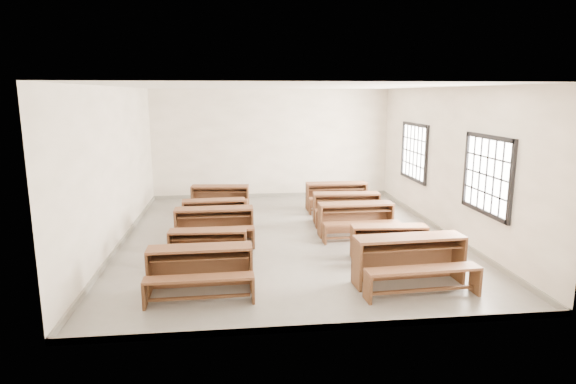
{
  "coord_description": "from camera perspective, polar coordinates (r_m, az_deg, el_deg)",
  "views": [
    {
      "loc": [
        -1.15,
        -9.98,
        3.05
      ],
      "look_at": [
        0.0,
        0.0,
        1.0
      ],
      "focal_mm": 30.0,
      "sensor_mm": 36.0,
      "label": 1
    }
  ],
  "objects": [
    {
      "name": "room",
      "position": [
        10.1,
        0.51,
        6.38
      ],
      "size": [
        8.5,
        8.5,
        3.2
      ],
      "color": "gray",
      "rests_on": "ground"
    },
    {
      "name": "desk_set_6",
      "position": [
        9.25,
        11.94,
        -5.57
      ],
      "size": [
        1.46,
        0.83,
        0.64
      ],
      "rotation": [
        0.0,
        0.0,
        -0.07
      ],
      "color": "brown",
      "rests_on": "ground"
    },
    {
      "name": "desk_set_4",
      "position": [
        12.84,
        -8.06,
        -0.52
      ],
      "size": [
        1.58,
        0.94,
        0.68
      ],
      "rotation": [
        0.0,
        0.0,
        -0.11
      ],
      "color": "brown",
      "rests_on": "ground"
    },
    {
      "name": "desk_set_1",
      "position": [
        8.9,
        -9.5,
        -6.17
      ],
      "size": [
        1.43,
        0.79,
        0.63
      ],
      "rotation": [
        0.0,
        0.0,
        -0.04
      ],
      "color": "brown",
      "rests_on": "ground"
    },
    {
      "name": "desk_set_5",
      "position": [
        8.06,
        14.28,
        -7.51
      ],
      "size": [
        1.84,
        1.02,
        0.81
      ],
      "rotation": [
        0.0,
        0.0,
        0.05
      ],
      "color": "brown",
      "rests_on": "ground"
    },
    {
      "name": "desk_set_3",
      "position": [
        11.3,
        -8.75,
        -2.28
      ],
      "size": [
        1.48,
        0.81,
        0.65
      ],
      "rotation": [
        0.0,
        0.0,
        0.04
      ],
      "color": "brown",
      "rests_on": "ground"
    },
    {
      "name": "desk_set_8",
      "position": [
        11.68,
        6.95,
        -1.58
      ],
      "size": [
        1.64,
        0.93,
        0.72
      ],
      "rotation": [
        0.0,
        0.0,
        -0.07
      ],
      "color": "brown",
      "rests_on": "ground"
    },
    {
      "name": "desk_set_9",
      "position": [
        12.94,
        5.78,
        -0.23
      ],
      "size": [
        1.62,
        0.85,
        0.73
      ],
      "rotation": [
        0.0,
        0.0,
        -0.01
      ],
      "color": "brown",
      "rests_on": "ground"
    },
    {
      "name": "desk_set_7",
      "position": [
        10.58,
        8.07,
        -2.95
      ],
      "size": [
        1.63,
        0.86,
        0.73
      ],
      "rotation": [
        0.0,
        0.0,
        0.01
      ],
      "color": "brown",
      "rests_on": "ground"
    },
    {
      "name": "desk_set_2",
      "position": [
        10.14,
        -8.73,
        -3.6
      ],
      "size": [
        1.63,
        0.86,
        0.73
      ],
      "rotation": [
        0.0,
        0.0,
        0.01
      ],
      "color": "brown",
      "rests_on": "ground"
    },
    {
      "name": "desk_set_0",
      "position": [
        7.68,
        -10.35,
        -8.67
      ],
      "size": [
        1.63,
        0.87,
        0.73
      ],
      "rotation": [
        0.0,
        0.0,
        0.02
      ],
      "color": "brown",
      "rests_on": "ground"
    }
  ]
}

